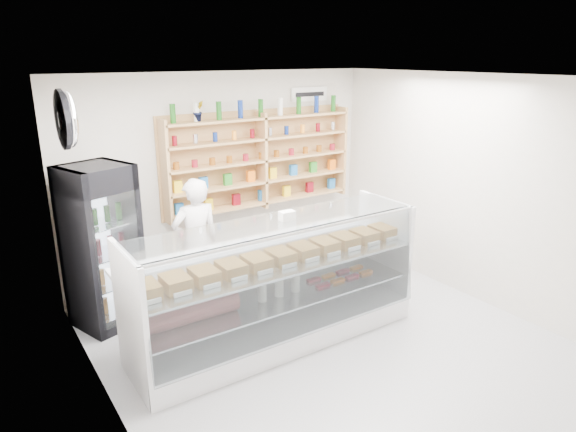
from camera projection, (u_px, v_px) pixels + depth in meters
room at (340, 224)px, 5.07m from camera, size 5.00×5.00×5.00m
display_counter at (276, 308)px, 5.57m from camera, size 3.16×0.95×1.38m
shop_worker at (196, 243)px, 6.25m from camera, size 0.61×0.43×1.62m
drinks_cooler at (102, 247)px, 5.76m from camera, size 0.85×0.84×1.87m
wall_shelving at (262, 160)px, 7.14m from camera, size 2.84×0.28×1.33m
potted_plant at (198, 111)px, 6.44m from camera, size 0.15×0.13×0.26m
security_mirror at (68, 119)px, 4.56m from camera, size 0.15×0.50×0.50m
wall_sign at (309, 94)px, 7.46m from camera, size 0.62×0.03×0.20m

